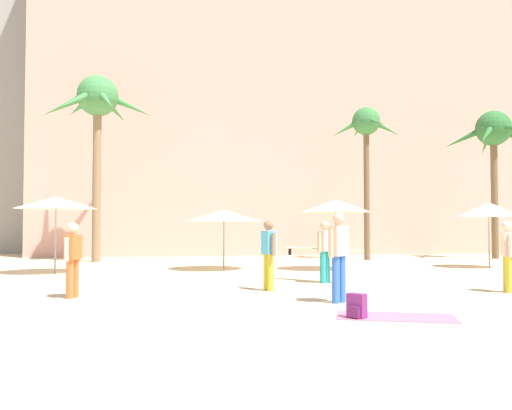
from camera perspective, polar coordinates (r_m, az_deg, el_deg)
name	(u,v)px	position (r m, az deg, el deg)	size (l,w,h in m)	color
ground	(322,350)	(7.17, 6.83, -14.60)	(120.00, 120.00, 0.00)	beige
hotel_pink	(268,99)	(34.73, 1.29, 10.86)	(25.91, 11.11, 18.69)	#DB9989
palm_tree_far_left	(366,133)	(25.68, 11.32, 7.35)	(3.37, 3.50, 6.91)	brown
palm_tree_left	(97,107)	(25.04, -16.09, 9.68)	(4.75, 4.54, 8.01)	#896B4C
palm_tree_center	(494,136)	(28.32, 23.34, 6.53)	(4.39, 4.59, 6.93)	brown
cafe_umbrella_0	(224,216)	(19.36, -3.34, -1.09)	(2.70, 2.70, 2.10)	gray
cafe_umbrella_1	(56,203)	(19.01, -19.96, 0.23)	(2.60, 2.60, 2.49)	gray
cafe_umbrella_2	(336,206)	(19.43, 8.23, -0.10)	(2.46, 2.46, 2.45)	gray
cafe_umbrella_3	(489,209)	(21.96, 22.88, -0.43)	(2.21, 2.21, 2.40)	gray
beach_towel	(396,317)	(9.79, 14.23, -11.13)	(1.96, 0.95, 0.01)	#EF6684
backpack	(356,307)	(9.46, 10.33, -10.28)	(0.35, 0.35, 0.42)	#74266D
person_far_right	(323,249)	(15.17, 6.97, -4.53)	(2.04, 2.25, 1.67)	teal
person_near_right	(339,253)	(11.25, 8.53, -4.94)	(0.55, 0.43, 1.80)	blue
person_mid_left	(269,252)	(13.19, 1.30, -4.86)	(0.32, 0.60, 1.68)	gold
person_mid_center	(73,257)	(12.50, -18.39, -5.08)	(0.35, 0.59, 1.61)	orange
person_far_left	(507,253)	(14.10, 24.53, -4.56)	(0.34, 0.60, 1.65)	gold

